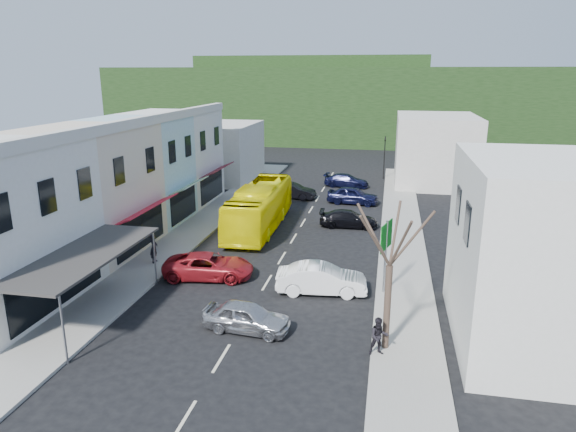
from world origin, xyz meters
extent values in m
plane|color=black|center=(0.00, 0.00, 0.00)|extent=(120.00, 120.00, 0.00)
cube|color=gray|center=(-7.50, 10.00, 0.07)|extent=(3.00, 52.00, 0.15)
cube|color=gray|center=(7.50, 10.00, 0.07)|extent=(3.00, 52.00, 0.15)
cube|color=#55151C|center=(-8.40, -5.50, 3.05)|extent=(1.30, 7.65, 0.08)
cube|color=beige|center=(-12.50, 3.00, 4.00)|extent=(7.00, 8.00, 8.00)
cube|color=#AD1828|center=(-8.40, 3.00, 3.05)|extent=(1.30, 6.80, 0.08)
cube|color=#8FB2BE|center=(-12.50, 10.00, 4.00)|extent=(7.00, 6.00, 8.00)
cube|color=#195926|center=(-8.40, 10.00, 3.05)|extent=(1.30, 5.10, 0.08)
cube|color=silver|center=(-12.50, 16.50, 4.00)|extent=(7.00, 7.00, 8.00)
cube|color=#55151C|center=(-8.40, 16.50, 3.05)|extent=(1.30, 5.95, 0.08)
cube|color=silver|center=(13.50, -4.00, 4.00)|extent=(8.00, 9.00, 8.00)
cube|color=#B7B2A8|center=(-12.00, 27.00, 3.00)|extent=(8.00, 10.00, 6.00)
cube|color=#B7B2A8|center=(11.00, 30.00, 3.50)|extent=(8.00, 12.00, 7.00)
cube|color=black|center=(0.00, 64.00, 6.00)|extent=(80.00, 24.00, 12.00)
cube|color=black|center=(-8.00, 70.00, 10.00)|extent=(40.00, 16.00, 8.00)
imported|color=#FDF000|center=(-2.94, 10.00, 1.55)|extent=(2.72, 11.65, 3.10)
imported|color=#AEAFB3|center=(0.39, -5.54, 0.70)|extent=(4.56, 2.22, 1.40)
imported|color=white|center=(3.15, -0.78, 0.70)|extent=(4.56, 2.24, 1.40)
imported|color=maroon|center=(-3.40, 0.04, 0.70)|extent=(4.81, 2.49, 1.40)
imported|color=black|center=(3.56, 11.56, 0.70)|extent=(4.58, 2.04, 1.40)
imported|color=black|center=(3.34, 18.71, 0.70)|extent=(4.57, 2.27, 1.40)
imported|color=black|center=(-2.35, 19.65, 0.70)|extent=(4.59, 2.32, 1.40)
imported|color=black|center=(2.17, 25.61, 0.70)|extent=(4.69, 2.37, 1.40)
imported|color=black|center=(-7.36, 1.37, 1.00)|extent=(0.52, 0.67, 1.70)
imported|color=black|center=(6.30, -6.68, 1.00)|extent=(0.79, 0.62, 1.70)
camera|label=1|loc=(6.33, -25.78, 11.33)|focal=32.00mm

